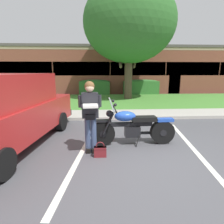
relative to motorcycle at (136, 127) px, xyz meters
The scene contains 14 objects.
ground_plane 0.79m from the motorcycle, 84.20° to the right, with size 140.00×140.00×0.00m, color #4C4C51.
curb_strip 2.66m from the motorcycle, 88.62° to the left, with size 60.00×0.20×0.12m, color #ADA89E.
concrete_walk 3.50m from the motorcycle, 88.96° to the left, with size 60.00×1.50×0.08m, color #ADA89E.
grass_lawn 7.37m from the motorcycle, 89.51° to the left, with size 60.00×6.27×0.06m, color #478433.
stall_stripe_0 1.53m from the motorcycle, 163.20° to the right, with size 0.12×4.40×0.01m, color silver.
stall_stripe_1 1.54m from the motorcycle, 16.71° to the right, with size 0.12×4.40×0.01m, color silver.
motorcycle is the anchor object (origin of this frame).
rider_person 1.35m from the motorcycle, 160.09° to the right, with size 0.53×0.60×1.70m.
handbag 1.23m from the motorcycle, 143.13° to the right, with size 0.28×0.13×0.36m.
parked_suv_adjacent 3.41m from the motorcycle, behind, with size 2.62×5.06×1.86m.
shade_tree 9.28m from the motorcycle, 83.43° to the left, with size 5.89×5.89×7.41m.
hedge_left 10.81m from the motorcycle, 97.70° to the left, with size 2.44×0.90×1.24m.
hedge_center_left 10.97m from the motorcycle, 77.55° to the left, with size 2.87×0.90×1.24m.
brick_building 16.94m from the motorcycle, 90.53° to the left, with size 27.65×11.86×4.02m.
Camera 1 is at (-0.97, -4.09, 1.93)m, focal length 30.02 mm.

